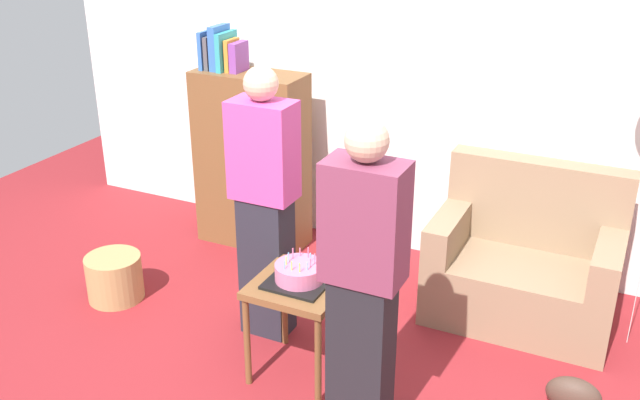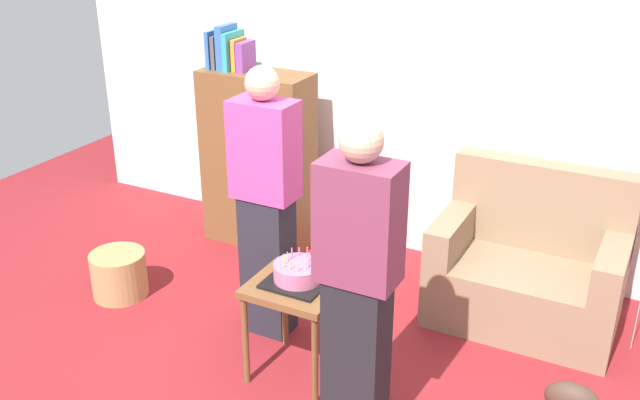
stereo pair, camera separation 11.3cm
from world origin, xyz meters
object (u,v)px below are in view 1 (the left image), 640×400
at_px(couch, 525,266).
at_px(person_blowing_candles, 265,205).
at_px(birthday_cake, 299,274).
at_px(wicker_basket, 115,277).
at_px(side_table, 300,296).
at_px(handbag, 573,395).
at_px(person_holding_cake, 363,288).
at_px(bookshelf, 251,157).

distance_m(couch, person_blowing_candles, 1.66).
height_order(birthday_cake, wicker_basket, birthday_cake).
distance_m(couch, side_table, 1.51).
height_order(couch, birthday_cake, couch).
bearing_deg(handbag, couch, 117.92).
bearing_deg(person_blowing_candles, couch, 21.93).
bearing_deg(couch, wicker_basket, -158.51).
bearing_deg(person_holding_cake, side_table, -45.61).
relative_size(couch, side_table, 1.91).
height_order(birthday_cake, handbag, birthday_cake).
height_order(bookshelf, handbag, bookshelf).
bearing_deg(couch, person_holding_cake, -108.69).
bearing_deg(bookshelf, couch, -4.63).
xyz_separation_m(bookshelf, wicker_basket, (-0.39, -1.12, -0.53)).
relative_size(side_table, handbag, 2.06).
bearing_deg(birthday_cake, couch, 49.30).
xyz_separation_m(couch, birthday_cake, (-0.98, -1.14, 0.29)).
height_order(person_blowing_candles, wicker_basket, person_blowing_candles).
xyz_separation_m(couch, side_table, (-0.98, -1.14, 0.15)).
xyz_separation_m(bookshelf, birthday_cake, (1.06, -1.30, -0.05)).
bearing_deg(bookshelf, birthday_cake, -50.77).
bearing_deg(bookshelf, person_blowing_candles, -55.43).
distance_m(couch, birthday_cake, 1.52).
bearing_deg(birthday_cake, bookshelf, 129.23).
relative_size(side_table, person_holding_cake, 0.35).
distance_m(person_holding_cake, handbag, 1.34).
bearing_deg(side_table, bookshelf, 129.23).
xyz_separation_m(side_table, wicker_basket, (-1.45, 0.18, -0.34)).
bearing_deg(bookshelf, handbag, -21.76).
relative_size(bookshelf, person_holding_cake, 0.99).
distance_m(side_table, birthday_cake, 0.14).
height_order(couch, person_blowing_candles, person_blowing_candles).
distance_m(couch, person_holding_cake, 1.61).
relative_size(birthday_cake, wicker_basket, 0.89).
bearing_deg(person_holding_cake, bookshelf, -58.84).
relative_size(birthday_cake, person_holding_cake, 0.20).
bearing_deg(handbag, birthday_cake, -167.52).
height_order(bookshelf, person_blowing_candles, person_blowing_candles).
height_order(bookshelf, side_table, bookshelf).
height_order(couch, bookshelf, bookshelf).
bearing_deg(side_table, person_holding_cake, -33.01).
bearing_deg(couch, handbag, -62.08).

